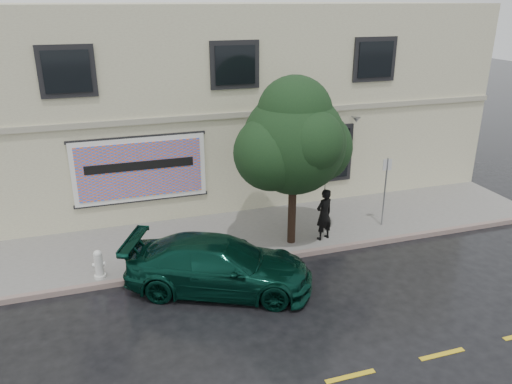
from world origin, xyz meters
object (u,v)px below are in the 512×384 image
object	(u,v)px
car	(219,265)
fire_hydrant	(99,264)
street_tree	(294,143)
pedestrian	(324,214)

from	to	relation	value
car	fire_hydrant	size ratio (longest dim) A/B	5.91
street_tree	fire_hydrant	xyz separation A→B (m)	(-5.67, -0.40, -2.75)
fire_hydrant	pedestrian	bearing A→B (deg)	20.46
pedestrian	street_tree	world-z (taller)	street_tree
car	street_tree	world-z (taller)	street_tree
fire_hydrant	street_tree	bearing A→B (deg)	21.97
pedestrian	street_tree	xyz separation A→B (m)	(-1.02, 0.11, 2.32)
pedestrian	street_tree	size ratio (longest dim) A/B	0.35
street_tree	fire_hydrant	distance (m)	6.31
car	pedestrian	xyz separation A→B (m)	(3.70, 1.58, 0.27)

